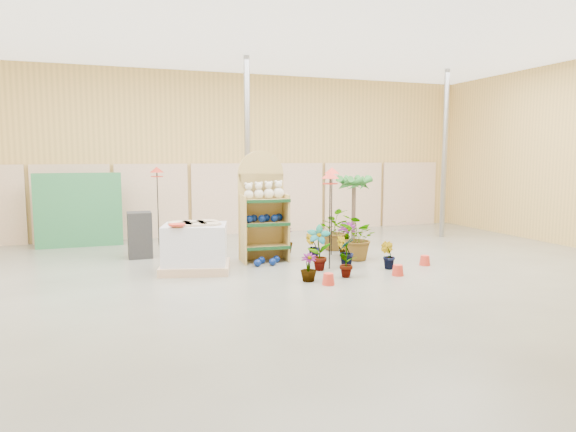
# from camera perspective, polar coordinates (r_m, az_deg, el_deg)

# --- Properties ---
(room) EXTENTS (15.20, 12.10, 4.70)m
(room) POSITION_cam_1_polar(r_m,az_deg,el_deg) (9.66, -0.51, 6.71)
(room) COLOR #65655B
(room) RESTS_ON ground
(display_shelf) EXTENTS (1.01, 0.68, 2.33)m
(display_shelf) POSITION_cam_1_polar(r_m,az_deg,el_deg) (10.86, -2.87, 0.62)
(display_shelf) COLOR #A88B4A
(display_shelf) RESTS_ON ground
(teddy_bears) EXTENTS (0.86, 0.23, 0.37)m
(teddy_bears) POSITION_cam_1_polar(r_m,az_deg,el_deg) (10.73, -2.56, 2.73)
(teddy_bears) COLOR beige
(teddy_bears) RESTS_ON display_shelf
(gazing_balls_shelf) EXTENTS (0.86, 0.29, 0.16)m
(gazing_balls_shelf) POSITION_cam_1_polar(r_m,az_deg,el_deg) (10.75, -2.66, -0.25)
(gazing_balls_shelf) COLOR navy
(gazing_balls_shelf) RESTS_ON display_shelf
(gazing_balls_floor) EXTENTS (0.63, 0.39, 0.15)m
(gazing_balls_floor) POSITION_cam_1_polar(r_m,az_deg,el_deg) (10.53, -2.34, -5.02)
(gazing_balls_floor) COLOR navy
(gazing_balls_floor) RESTS_ON ground
(pallet_stack) EXTENTS (1.52, 1.37, 0.95)m
(pallet_stack) POSITION_cam_1_polar(r_m,az_deg,el_deg) (10.01, -10.28, -3.48)
(pallet_stack) COLOR tan
(pallet_stack) RESTS_ON ground
(charcoal_planters) EXTENTS (0.50, 0.50, 1.00)m
(charcoal_planters) POSITION_cam_1_polar(r_m,az_deg,el_deg) (11.63, -16.14, -2.03)
(charcoal_planters) COLOR black
(charcoal_planters) RESTS_ON ground
(trellis_stock) EXTENTS (2.00, 0.30, 1.80)m
(trellis_stock) POSITION_cam_1_polar(r_m,az_deg,el_deg) (13.50, -22.21, 0.63)
(trellis_stock) COLOR #2B7342
(trellis_stock) RESTS_ON ground
(offer_sign) EXTENTS (0.50, 0.08, 2.20)m
(offer_sign) POSITION_cam_1_polar(r_m,az_deg,el_deg) (11.68, -3.36, 3.54)
(offer_sign) COLOR gray
(offer_sign) RESTS_ON ground
(bird_table_front) EXTENTS (0.34, 0.34, 1.92)m
(bird_table_front) POSITION_cam_1_polar(r_m,az_deg,el_deg) (9.97, 4.71, 4.19)
(bird_table_front) COLOR black
(bird_table_front) RESTS_ON ground
(bird_table_right) EXTENTS (0.34, 0.34, 1.96)m
(bird_table_right) POSITION_cam_1_polar(r_m,az_deg,el_deg) (11.39, 4.91, 4.71)
(bird_table_right) COLOR black
(bird_table_right) RESTS_ON ground
(bird_table_back) EXTENTS (0.34, 0.34, 1.95)m
(bird_table_back) POSITION_cam_1_polar(r_m,az_deg,el_deg) (13.03, -14.36, 4.72)
(bird_table_back) COLOR black
(bird_table_back) RESTS_ON ground
(palm) EXTENTS (0.70, 0.70, 1.84)m
(palm) POSITION_cam_1_polar(r_m,az_deg,el_deg) (12.59, 7.35, 3.75)
(palm) COLOR brown
(palm) RESTS_ON ground
(potted_plant_0) EXTENTS (0.55, 0.47, 0.89)m
(potted_plant_0) POSITION_cam_1_polar(r_m,az_deg,el_deg) (9.96, 3.44, -3.55)
(potted_plant_0) COLOR #236A25
(potted_plant_0) RESTS_ON ground
(potted_plant_1) EXTENTS (0.37, 0.31, 0.63)m
(potted_plant_1) POSITION_cam_1_polar(r_m,az_deg,el_deg) (10.30, 6.33, -3.96)
(potted_plant_1) COLOR #236A25
(potted_plant_1) RESTS_ON ground
(potted_plant_2) EXTENTS (0.88, 0.98, 0.98)m
(potted_plant_2) POSITION_cam_1_polar(r_m,az_deg,el_deg) (10.98, 7.85, -2.38)
(potted_plant_2) COLOR #236A25
(potted_plant_2) RESTS_ON ground
(potted_plant_3) EXTENTS (0.59, 0.59, 0.75)m
(potted_plant_3) POSITION_cam_1_polar(r_m,az_deg,el_deg) (11.45, 6.58, -2.58)
(potted_plant_3) COLOR #236A25
(potted_plant_3) RESTS_ON ground
(potted_plant_5) EXTENTS (0.34, 0.29, 0.56)m
(potted_plant_5) POSITION_cam_1_polar(r_m,az_deg,el_deg) (11.04, 2.74, -3.39)
(potted_plant_5) COLOR #236A25
(potted_plant_5) RESTS_ON ground
(potted_plant_6) EXTENTS (0.73, 0.85, 0.94)m
(potted_plant_6) POSITION_cam_1_polar(r_m,az_deg,el_deg) (12.16, 4.96, -1.57)
(potted_plant_6) COLOR #236A25
(potted_plant_6) RESTS_ON ground
(potted_plant_7) EXTENTS (0.36, 0.36, 0.50)m
(potted_plant_7) POSITION_cam_1_polar(r_m,az_deg,el_deg) (9.12, 2.29, -5.73)
(potted_plant_7) COLOR #236A25
(potted_plant_7) RESTS_ON ground
(potted_plant_8) EXTENTS (0.49, 0.47, 0.77)m
(potted_plant_8) POSITION_cam_1_polar(r_m,az_deg,el_deg) (9.47, 6.50, -4.47)
(potted_plant_8) COLOR #236A25
(potted_plant_8) RESTS_ON ground
(potted_plant_9) EXTENTS (0.35, 0.37, 0.54)m
(potted_plant_9) POSITION_cam_1_polar(r_m,az_deg,el_deg) (10.30, 11.02, -4.31)
(potted_plant_9) COLOR #236A25
(potted_plant_9) RESTS_ON ground
(potted_plant_11) EXTENTS (0.38, 0.38, 0.58)m
(potted_plant_11) POSITION_cam_1_polar(r_m,az_deg,el_deg) (11.76, -0.24, -2.70)
(potted_plant_11) COLOR #236A25
(potted_plant_11) RESTS_ON ground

